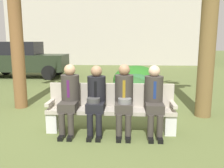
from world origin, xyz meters
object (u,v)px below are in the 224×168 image
at_px(seated_man_leftmost, 69,95).
at_px(park_bench, 111,108).
at_px(seated_man_centerright, 124,96).
at_px(seated_man_rightmost, 154,97).
at_px(shrub_far_lawn, 136,87).
at_px(shrub_near_bench, 136,80).
at_px(parked_car_near, 24,60).
at_px(building_backdrop, 106,8).
at_px(seated_man_centerleft, 96,96).
at_px(shrub_mid_lawn, 131,89).

bearing_deg(seated_man_leftmost, park_bench, 9.77).
bearing_deg(seated_man_centerright, seated_man_rightmost, 0.42).
xyz_separation_m(seated_man_rightmost, shrub_far_lawn, (-0.22, 2.69, -0.34)).
distance_m(shrub_near_bench, parked_car_near, 6.18).
distance_m(park_bench, shrub_far_lawn, 2.63).
height_order(shrub_far_lawn, building_backdrop, building_backdrop).
xyz_separation_m(shrub_far_lawn, parked_car_near, (-5.14, 4.07, 0.46)).
height_order(seated_man_centerleft, seated_man_centerright, seated_man_centerright).
xyz_separation_m(shrub_mid_lawn, parked_car_near, (-4.98, 4.43, 0.48)).
bearing_deg(seated_man_centerright, seated_man_centerleft, -179.67).
height_order(park_bench, shrub_far_lawn, park_bench).
xyz_separation_m(seated_man_centerleft, shrub_mid_lawn, (0.68, 2.34, -0.34)).
distance_m(seated_man_centerleft, shrub_far_lawn, 2.85).
distance_m(shrub_near_bench, building_backdrop, 14.26).
distance_m(shrub_near_bench, shrub_mid_lawn, 1.08).
bearing_deg(seated_man_leftmost, seated_man_centerright, -0.28).
height_order(seated_man_leftmost, shrub_mid_lawn, seated_man_leftmost).
bearing_deg(parked_car_near, seated_man_leftmost, -60.72).
xyz_separation_m(park_bench, seated_man_centerright, (0.25, -0.14, 0.28)).
bearing_deg(park_bench, shrub_far_lawn, 77.27).
xyz_separation_m(park_bench, parked_car_near, (-4.56, 6.63, 0.40)).
height_order(seated_man_centerleft, parked_car_near, parked_car_near).
xyz_separation_m(seated_man_centerleft, seated_man_rightmost, (1.06, 0.01, 0.01)).
height_order(seated_man_centerright, building_backdrop, building_backdrop).
distance_m(shrub_mid_lawn, shrub_far_lawn, 0.40).
bearing_deg(seated_man_centerleft, shrub_mid_lawn, 73.70).
relative_size(seated_man_leftmost, seated_man_rightmost, 1.01).
xyz_separation_m(shrub_mid_lawn, building_backdrop, (-1.89, 14.58, 4.13)).
relative_size(seated_man_centerright, shrub_near_bench, 0.87).
distance_m(seated_man_centerright, seated_man_rightmost, 0.55).
bearing_deg(building_backdrop, seated_man_centerright, -84.20).
bearing_deg(shrub_near_bench, seated_man_centerright, -96.04).
height_order(seated_man_centerleft, building_backdrop, building_backdrop).
bearing_deg(shrub_near_bench, shrub_mid_lawn, -100.23).
relative_size(park_bench, shrub_near_bench, 1.61).
relative_size(seated_man_centerleft, shrub_mid_lawn, 1.09).
bearing_deg(seated_man_centerleft, shrub_near_bench, 75.56).
bearing_deg(seated_man_centerleft, seated_man_rightmost, 0.38).
xyz_separation_m(seated_man_centerleft, parked_car_near, (-4.29, 6.77, 0.13)).
distance_m(shrub_far_lawn, building_backdrop, 14.95).
xyz_separation_m(seated_man_leftmost, shrub_mid_lawn, (1.18, 2.33, -0.36)).
xyz_separation_m(parked_car_near, building_backdrop, (3.09, 10.15, 3.66)).
bearing_deg(shrub_mid_lawn, shrub_far_lawn, 65.77).
bearing_deg(parked_car_near, shrub_near_bench, -33.14).
xyz_separation_m(seated_man_leftmost, building_backdrop, (-0.70, 16.91, 3.78)).
height_order(park_bench, seated_man_centerright, seated_man_centerright).
bearing_deg(seated_man_centerleft, park_bench, 27.54).
distance_m(seated_man_centerleft, shrub_mid_lawn, 2.46).
relative_size(park_bench, seated_man_rightmost, 1.88).
relative_size(park_bench, parked_car_near, 0.61).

